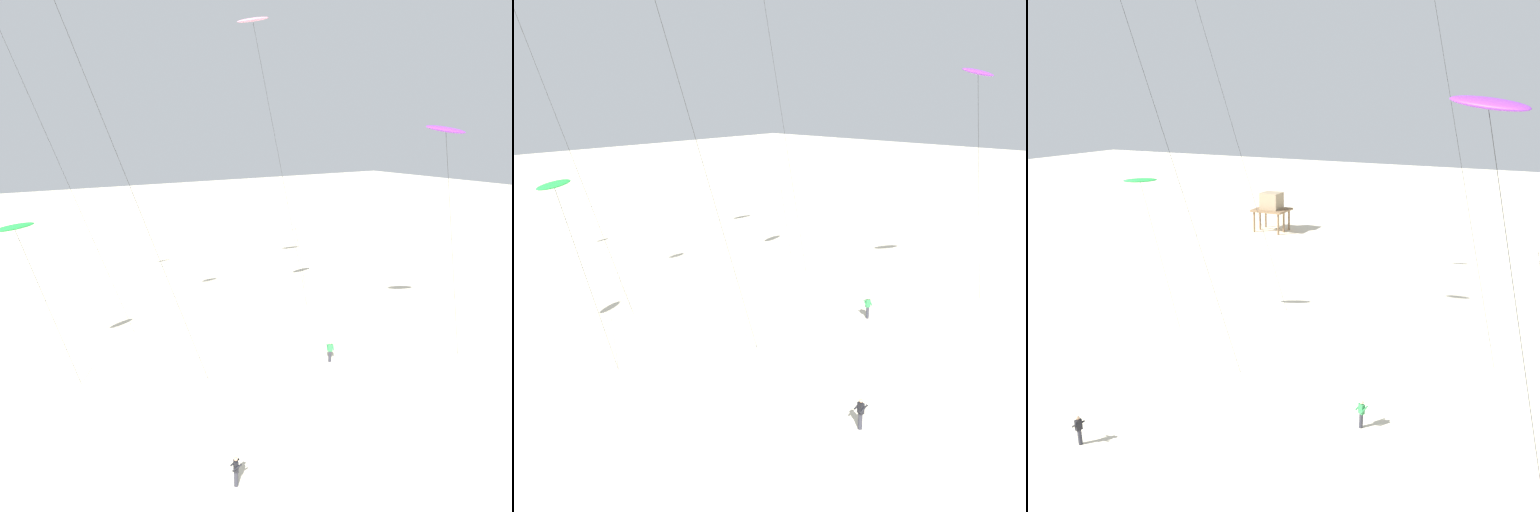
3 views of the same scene
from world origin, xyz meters
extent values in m
plane|color=beige|center=(0.00, 0.00, 0.00)|extent=(260.00, 260.00, 0.00)
ellipsoid|color=purple|center=(9.51, 2.36, 17.40)|extent=(3.17, 1.77, 0.93)
cylinder|color=#262626|center=(11.55, 2.37, 8.64)|extent=(4.10, 0.03, 17.28)
ellipsoid|color=white|center=(11.54, 21.96, 7.41)|extent=(2.60, 0.90, 1.04)
cylinder|color=#262626|center=(6.68, 17.30, 12.94)|extent=(6.41, 0.04, 25.88)
cylinder|color=#262626|center=(-9.60, 9.16, 12.93)|extent=(8.78, 0.04, 25.86)
ellipsoid|color=green|center=(-16.15, 13.17, 11.61)|extent=(2.68, 1.66, 0.50)
cylinder|color=#262626|center=(-14.66, 13.18, 5.75)|extent=(3.00, 0.03, 11.51)
cylinder|color=#262626|center=(-11.35, 20.13, 12.96)|extent=(8.45, 0.04, 25.93)
cylinder|color=#33333D|center=(4.00, 6.72, 0.44)|extent=(0.22, 0.22, 0.88)
cube|color=#338C4C|center=(4.00, 6.72, 1.17)|extent=(0.39, 0.35, 0.58)
sphere|color=beige|center=(4.00, 6.72, 1.57)|extent=(0.20, 0.20, 0.20)
cylinder|color=#338C4C|center=(4.19, 6.60, 1.22)|extent=(0.34, 0.48, 0.39)
cylinder|color=#338C4C|center=(3.82, 6.83, 1.22)|extent=(0.34, 0.48, 0.39)
cylinder|color=#33333D|center=(-8.76, -1.33, 0.44)|extent=(0.22, 0.22, 0.88)
cube|color=black|center=(-8.76, -1.33, 1.17)|extent=(0.28, 0.38, 0.58)
sphere|color=tan|center=(-8.76, -1.33, 1.57)|extent=(0.20, 0.20, 0.20)
cylinder|color=black|center=(-8.82, -1.55, 1.22)|extent=(0.51, 0.22, 0.39)
cylinder|color=black|center=(-8.71, -1.12, 1.22)|extent=(0.51, 0.22, 0.39)
cylinder|color=#846647|center=(-23.91, 44.16, 1.42)|extent=(0.28, 0.28, 2.84)
cylinder|color=#846647|center=(-20.25, 44.16, 1.42)|extent=(0.28, 0.28, 2.84)
cylinder|color=#846647|center=(-23.91, 47.42, 1.42)|extent=(0.28, 0.28, 2.84)
cylinder|color=#846647|center=(-20.25, 47.42, 1.42)|extent=(0.28, 0.28, 2.84)
cylinder|color=#846647|center=(-23.91, 45.79, 1.42)|extent=(0.28, 0.28, 2.84)
cylinder|color=#846647|center=(-20.25, 45.79, 1.42)|extent=(0.28, 0.28, 2.84)
cube|color=#846647|center=(-22.08, 45.79, 2.96)|extent=(4.57, 4.07, 0.24)
cube|color=#9E896B|center=(-22.08, 45.79, 4.21)|extent=(2.52, 2.44, 2.25)
camera|label=1|loc=(-18.80, -19.69, 17.55)|focal=34.28mm
camera|label=2|loc=(-31.45, -15.99, 16.59)|focal=42.32mm
camera|label=3|loc=(11.93, -18.79, 17.57)|focal=38.21mm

